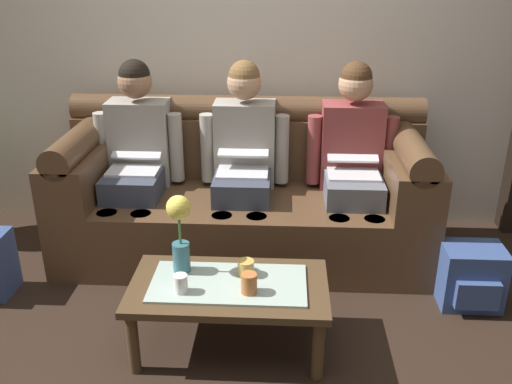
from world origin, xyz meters
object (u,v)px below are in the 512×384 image
Objects in this scene: person_right at (353,156)px; cup_far_center at (181,284)px; coffee_table at (229,292)px; couch at (244,197)px; cup_near_left at (246,268)px; backpack_right at (471,277)px; person_left at (137,152)px; cup_near_right at (249,283)px; person_middle at (244,154)px; flower_vase at (180,228)px.

person_right is 13.87× the size of cup_far_center.
coffee_table is (-0.67, -1.01, -0.35)m from person_right.
couch is 25.91× the size of cup_far_center.
cup_near_left is 0.23× the size of backpack_right.
person_left is at bearing 112.68° from cup_far_center.
coffee_table is at bearing -123.62° from person_right.
cup_near_right reaches higher than cup_near_left.
cup_near_right is 1.10× the size of cup_far_center.
person_right is 12.62× the size of cup_near_right.
couch is at bearing 179.68° from person_right.
couch is at bearing 0.31° from person_left.
person_right is 15.11× the size of cup_near_left.
person_left and person_middle have the same top height.
person_right is 1.29× the size of coffee_table.
cup_near_left is at bearing -3.49° from flower_vase.
person_right is at bearing -0.32° from couch.
person_left is 1.02m from flower_vase.
cup_near_left reaches higher than coffee_table.
cup_far_center is at bearing -128.67° from person_right.
flower_vase reaches higher than backpack_right.
coffee_table is at bearing 142.32° from cup_near_right.
couch is 1.02m from coffee_table.
cup_near_right reaches higher than cup_far_center.
coffee_table is at bearing 23.70° from cup_far_center.
person_middle is 13.87× the size of cup_far_center.
person_right is 1.14m from cup_near_left.
coffee_table is 9.79× the size of cup_near_right.
person_right is at bearing 137.02° from backpack_right.
cup_near_right is 0.31m from cup_far_center.
couch is 1.87× the size of person_right.
cup_near_right is at bearing -117.55° from person_right.
coffee_table is (0.00, -1.02, -0.06)m from couch.
couch is at bearing 75.51° from flower_vase.
cup_near_right is at bearing -84.62° from couch.
flower_vase reaches higher than cup_near_right.
person_middle is 1.12m from cup_near_right.
flower_vase is (-0.91, -0.92, -0.06)m from person_right.
flower_vase is at bearing 158.72° from coffee_table.
couch reaches higher than flower_vase.
person_right is (0.67, 0.00, -0.00)m from person_middle.
cup_far_center is (-0.21, -1.10, -0.25)m from person_middle.
couch is 2.41× the size of coffee_table.
flower_vase is 4.96× the size of cup_near_left.
person_right is at bearing 0.03° from person_middle.
couch is at bearing 95.38° from cup_near_right.
person_middle is at bearing 90.00° from coffee_table.
person_left reaches higher than flower_vase.
cup_near_left is at bearing 43.46° from coffee_table.
flower_vase is at bearing 153.20° from cup_near_right.
cup_near_left is 0.92× the size of cup_far_center.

